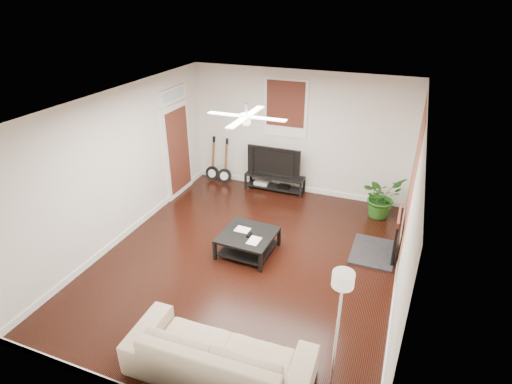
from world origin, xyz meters
The scene contains 14 objects.
room centered at (0.00, 0.00, 1.40)m, with size 5.01×6.01×2.81m.
brick_accent centered at (2.49, 1.00, 1.40)m, with size 0.02×2.20×2.80m, color brown.
fireplace centered at (2.20, 1.00, 0.46)m, with size 0.80×1.10×0.92m, color black.
window_back centered at (-0.30, 2.97, 1.95)m, with size 1.00×0.06×1.30m, color #3D1710.
door_left centered at (-2.46, 1.90, 1.25)m, with size 0.08×1.00×2.50m, color white.
tv_stand centered at (-0.45, 2.78, 0.20)m, with size 1.40×0.37×0.39m, color black.
tv centered at (-0.45, 2.80, 0.75)m, with size 1.25×0.16×0.72m, color black.
coffee_table centered at (-0.08, 0.20, 0.20)m, with size 0.93×0.93×0.39m, color black.
sofa centered at (0.58, -2.34, 0.34)m, with size 2.30×0.90×0.67m, color #C7AB95.
floor_lamp centered at (1.93, -2.24, 0.94)m, with size 0.31×0.31×1.88m, color silver, non-canonical shape.
potted_plant centered at (2.00, 2.44, 0.45)m, with size 0.82×0.71×0.91m, color #225719.
guitar_left centered at (-2.07, 2.75, 0.56)m, with size 0.35×0.24×1.12m, color black, non-canonical shape.
guitar_right centered at (-1.72, 2.72, 0.56)m, with size 0.35×0.24×1.12m, color black, non-canonical shape.
ceiling_fan centered at (0.00, 0.00, 2.60)m, with size 1.24×1.24×0.32m, color white, non-canonical shape.
Camera 1 is at (2.29, -5.50, 4.33)m, focal length 28.66 mm.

